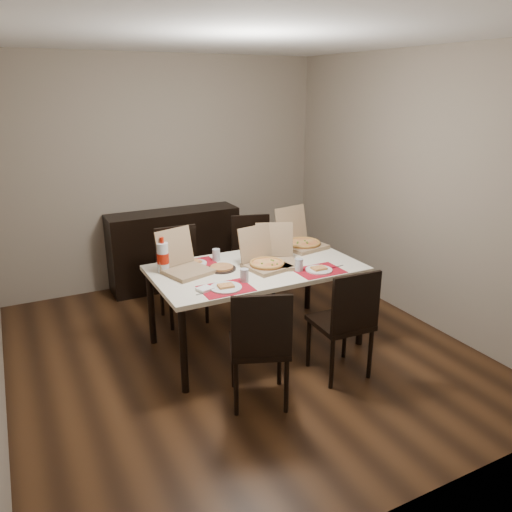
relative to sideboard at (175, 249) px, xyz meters
name	(u,v)px	position (x,y,z in m)	size (l,w,h in m)	color
ground	(240,351)	(0.00, -1.78, -0.46)	(3.80, 4.00, 0.02)	#3E2413
room_walls	(216,150)	(0.00, -1.35, 1.28)	(3.84, 4.02, 2.62)	gray
sideboard	(175,249)	(0.00, 0.00, 0.00)	(1.50, 0.40, 0.90)	black
dining_table	(256,274)	(0.19, -1.72, 0.23)	(1.80, 1.00, 0.75)	#F5EACE
chair_near_left	(260,343)	(-0.21, -2.57, 0.06)	(0.55, 0.55, 0.93)	black
chair_near_right	(346,319)	(0.57, -2.54, 0.06)	(0.44, 0.44, 0.93)	black
chair_far_left	(180,270)	(-0.22, -0.87, 0.06)	(0.44, 0.44, 0.93)	black
chair_far_right	(252,255)	(0.63, -0.79, 0.06)	(0.52, 0.52, 0.93)	black
setting_near_left	(228,285)	(-0.22, -2.04, 0.32)	(0.48, 0.30, 0.11)	#AE0B1D
setting_near_right	(313,268)	(0.58, -2.04, 0.32)	(0.47, 0.30, 0.11)	#AE0B1D
setting_far_left	(198,261)	(-0.23, -1.41, 0.32)	(0.48, 0.30, 0.11)	#AE0B1D
setting_far_right	(275,248)	(0.57, -1.38, 0.32)	(0.52, 0.30, 0.11)	#AE0B1D
napkin_loose	(263,268)	(0.22, -1.79, 0.31)	(0.12, 0.11, 0.02)	white
pizza_box_center	(265,261)	(0.25, -1.77, 0.36)	(0.40, 0.43, 0.34)	#907353
pizza_box_right	(301,241)	(0.85, -1.41, 0.36)	(0.44, 0.47, 0.37)	#907353
pizza_box_left	(184,265)	(-0.41, -1.56, 0.36)	(0.44, 0.47, 0.35)	#907353
pizza_box_extra	(276,257)	(0.39, -1.73, 0.36)	(0.45, 0.47, 0.34)	#907353
faina_plate	(222,268)	(-0.10, -1.65, 0.31)	(0.25, 0.25, 0.03)	black
dip_bowl	(256,259)	(0.27, -1.57, 0.31)	(0.12, 0.12, 0.03)	white
soda_bottle	(163,257)	(-0.57, -1.48, 0.43)	(0.10, 0.10, 0.31)	silver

